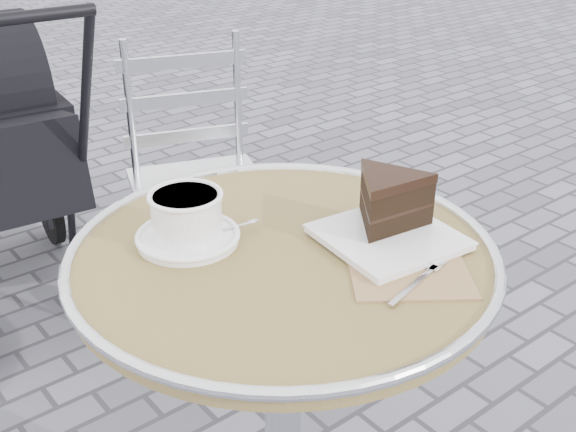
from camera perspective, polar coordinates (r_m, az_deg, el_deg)
cafe_table at (r=1.29m, az=-0.40°, el=-9.12°), size 0.72×0.72×0.74m
cappuccino_set at (r=1.22m, az=-7.92°, el=-0.31°), size 0.20×0.17×0.09m
cake_plate_set at (r=1.23m, az=8.00°, el=0.57°), size 0.30×0.35×0.11m
bistro_chair at (r=2.17m, az=-7.57°, el=5.23°), size 0.49×0.49×0.85m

